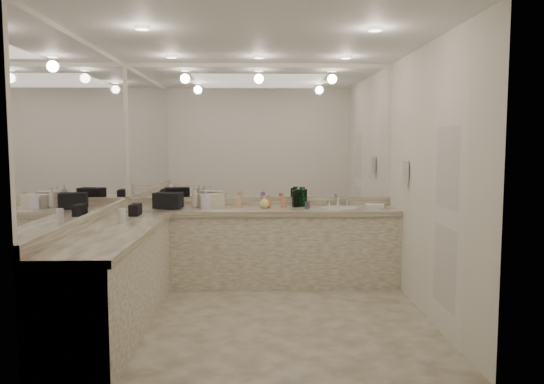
{
  "coord_description": "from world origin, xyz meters",
  "views": [
    {
      "loc": [
        -0.01,
        -4.92,
        1.67
      ],
      "look_at": [
        0.13,
        0.4,
        1.16
      ],
      "focal_mm": 35.0,
      "sensor_mm": 36.0,
      "label": 1
    }
  ],
  "objects_px": {
    "cream_cosmetic_case": "(211,200)",
    "soap_bottle_a": "(195,197)",
    "hand_towel": "(374,206)",
    "soap_bottle_c": "(264,202)",
    "black_toiletry_bag": "(168,201)",
    "sink": "(341,208)",
    "wall_phone": "(405,172)",
    "soap_bottle_b": "(206,200)"
  },
  "relations": [
    {
      "from": "black_toiletry_bag",
      "to": "soap_bottle_a",
      "type": "height_order",
      "value": "soap_bottle_a"
    },
    {
      "from": "sink",
      "to": "soap_bottle_c",
      "type": "bearing_deg",
      "value": -179.82
    },
    {
      "from": "sink",
      "to": "black_toiletry_bag",
      "type": "relative_size",
      "value": 1.43
    },
    {
      "from": "hand_towel",
      "to": "soap_bottle_c",
      "type": "distance_m",
      "value": 1.29
    },
    {
      "from": "sink",
      "to": "black_toiletry_bag",
      "type": "distance_m",
      "value": 2.0
    },
    {
      "from": "cream_cosmetic_case",
      "to": "soap_bottle_a",
      "type": "bearing_deg",
      "value": 161.8
    },
    {
      "from": "black_toiletry_bag",
      "to": "soap_bottle_a",
      "type": "distance_m",
      "value": 0.32
    },
    {
      "from": "black_toiletry_bag",
      "to": "soap_bottle_c",
      "type": "height_order",
      "value": "black_toiletry_bag"
    },
    {
      "from": "cream_cosmetic_case",
      "to": "soap_bottle_b",
      "type": "distance_m",
      "value": 0.14
    },
    {
      "from": "wall_phone",
      "to": "black_toiletry_bag",
      "type": "height_order",
      "value": "wall_phone"
    },
    {
      "from": "wall_phone",
      "to": "soap_bottle_b",
      "type": "height_order",
      "value": "wall_phone"
    },
    {
      "from": "sink",
      "to": "cream_cosmetic_case",
      "type": "xyz_separation_m",
      "value": [
        -1.52,
        0.09,
        0.09
      ]
    },
    {
      "from": "black_toiletry_bag",
      "to": "soap_bottle_c",
      "type": "distance_m",
      "value": 1.11
    },
    {
      "from": "soap_bottle_a",
      "to": "soap_bottle_c",
      "type": "height_order",
      "value": "soap_bottle_a"
    },
    {
      "from": "sink",
      "to": "cream_cosmetic_case",
      "type": "distance_m",
      "value": 1.52
    },
    {
      "from": "wall_phone",
      "to": "cream_cosmetic_case",
      "type": "bearing_deg",
      "value": 164.36
    },
    {
      "from": "hand_towel",
      "to": "soap_bottle_b",
      "type": "relative_size",
      "value": 1.05
    },
    {
      "from": "hand_towel",
      "to": "soap_bottle_b",
      "type": "xyz_separation_m",
      "value": [
        -1.97,
        -0.06,
        0.09
      ]
    },
    {
      "from": "soap_bottle_c",
      "to": "soap_bottle_b",
      "type": "bearing_deg",
      "value": -177.61
    },
    {
      "from": "sink",
      "to": "wall_phone",
      "type": "bearing_deg",
      "value": -39.57
    },
    {
      "from": "sink",
      "to": "cream_cosmetic_case",
      "type": "relative_size",
      "value": 1.54
    },
    {
      "from": "hand_towel",
      "to": "wall_phone",
      "type": "bearing_deg",
      "value": -69.01
    },
    {
      "from": "wall_phone",
      "to": "hand_towel",
      "type": "bearing_deg",
      "value": 110.99
    },
    {
      "from": "sink",
      "to": "black_toiletry_bag",
      "type": "xyz_separation_m",
      "value": [
        -2.0,
        -0.05,
        0.09
      ]
    },
    {
      "from": "soap_bottle_b",
      "to": "soap_bottle_c",
      "type": "distance_m",
      "value": 0.67
    },
    {
      "from": "sink",
      "to": "hand_towel",
      "type": "bearing_deg",
      "value": 3.99
    },
    {
      "from": "cream_cosmetic_case",
      "to": "soap_bottle_c",
      "type": "height_order",
      "value": "cream_cosmetic_case"
    },
    {
      "from": "black_toiletry_bag",
      "to": "soap_bottle_a",
      "type": "xyz_separation_m",
      "value": [
        0.29,
        0.14,
        0.03
      ]
    },
    {
      "from": "sink",
      "to": "hand_towel",
      "type": "xyz_separation_m",
      "value": [
        0.4,
        0.03,
        0.02
      ]
    },
    {
      "from": "wall_phone",
      "to": "hand_towel",
      "type": "distance_m",
      "value": 0.71
    },
    {
      "from": "wall_phone",
      "to": "soap_bottle_a",
      "type": "bearing_deg",
      "value": 165.73
    },
    {
      "from": "sink",
      "to": "soap_bottle_b",
      "type": "height_order",
      "value": "soap_bottle_b"
    },
    {
      "from": "black_toiletry_bag",
      "to": "soap_bottle_c",
      "type": "relative_size",
      "value": 2.06
    },
    {
      "from": "cream_cosmetic_case",
      "to": "soap_bottle_a",
      "type": "distance_m",
      "value": 0.19
    },
    {
      "from": "soap_bottle_b",
      "to": "sink",
      "type": "bearing_deg",
      "value": 1.13
    },
    {
      "from": "black_toiletry_bag",
      "to": "cream_cosmetic_case",
      "type": "relative_size",
      "value": 1.08
    },
    {
      "from": "wall_phone",
      "to": "soap_bottle_c",
      "type": "xyz_separation_m",
      "value": [
        -1.5,
        0.5,
        -0.38
      ]
    },
    {
      "from": "sink",
      "to": "soap_bottle_c",
      "type": "xyz_separation_m",
      "value": [
        -0.89,
        -0.0,
        0.08
      ]
    },
    {
      "from": "sink",
      "to": "wall_phone",
      "type": "relative_size",
      "value": 1.83
    },
    {
      "from": "cream_cosmetic_case",
      "to": "hand_towel",
      "type": "distance_m",
      "value": 1.92
    },
    {
      "from": "sink",
      "to": "wall_phone",
      "type": "distance_m",
      "value": 0.91
    },
    {
      "from": "wall_phone",
      "to": "hand_towel",
      "type": "relative_size",
      "value": 1.09
    }
  ]
}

